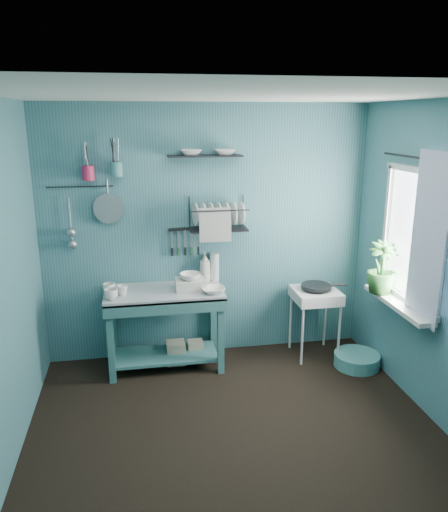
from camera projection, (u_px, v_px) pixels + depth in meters
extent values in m
plane|color=black|center=(237.00, 436.00, 3.83)|extent=(3.20, 3.20, 0.00)
plane|color=silver|center=(240.00, 95.00, 3.16)|extent=(3.20, 3.20, 0.00)
plane|color=#35646C|center=(207.00, 234.00, 4.92)|extent=(3.20, 0.00, 3.20)
plane|color=#35646C|center=(311.00, 394.00, 2.07)|extent=(3.20, 0.00, 3.20)
plane|color=#35646C|center=(445.00, 270.00, 3.77)|extent=(0.00, 3.00, 3.00)
cube|color=#2F6464|center=(165.00, 329.00, 4.81)|extent=(1.16, 0.67, 0.79)
imported|color=silver|center=(111.00, 294.00, 4.45)|extent=(0.12, 0.12, 0.10)
imported|color=silver|center=(122.00, 290.00, 4.57)|extent=(0.14, 0.14, 0.09)
imported|color=silver|center=(109.00, 289.00, 4.60)|extent=(0.17, 0.17, 0.10)
cube|color=beige|center=(190.00, 285.00, 4.71)|extent=(0.28, 0.22, 0.10)
imported|color=silver|center=(190.00, 276.00, 4.69)|extent=(0.20, 0.19, 0.06)
imported|color=beige|center=(205.00, 267.00, 4.92)|extent=(0.12, 0.12, 0.30)
cylinder|color=silver|center=(214.00, 267.00, 4.96)|extent=(0.09, 0.09, 0.28)
imported|color=silver|center=(213.00, 290.00, 4.63)|extent=(0.22, 0.22, 0.05)
cube|color=silver|center=(314.00, 323.00, 5.06)|extent=(0.50, 0.50, 0.70)
cylinder|color=black|center=(316.00, 286.00, 4.95)|extent=(0.30, 0.30, 0.03)
cube|color=black|center=(185.00, 229.00, 4.83)|extent=(0.32, 0.05, 0.03)
cube|color=black|center=(218.00, 214.00, 4.75)|extent=(0.55, 0.24, 0.32)
cube|color=black|center=(205.00, 156.00, 4.61)|extent=(0.70, 0.19, 0.01)
imported|color=silver|center=(191.00, 154.00, 4.58)|extent=(0.24, 0.24, 0.05)
imported|color=silver|center=(225.00, 150.00, 4.63)|extent=(0.23, 0.23, 0.05)
cylinder|color=#B52149|center=(88.00, 173.00, 4.49)|extent=(0.11, 0.11, 0.13)
cylinder|color=teal|center=(117.00, 169.00, 4.52)|extent=(0.11, 0.11, 0.13)
cylinder|color=#94979B|center=(109.00, 208.00, 4.63)|extent=(0.28, 0.03, 0.28)
cylinder|color=#94979B|center=(70.00, 214.00, 4.59)|extent=(0.01, 0.01, 0.30)
cylinder|color=#94979B|center=(71.00, 226.00, 4.63)|extent=(0.01, 0.01, 0.30)
cylinder|color=black|center=(80.00, 187.00, 4.56)|extent=(0.60, 0.01, 0.01)
plane|color=white|center=(414.00, 237.00, 4.15)|extent=(0.00, 1.10, 1.10)
cube|color=silver|center=(398.00, 304.00, 4.30)|extent=(0.16, 0.95, 0.04)
plane|color=silver|center=(427.00, 240.00, 3.84)|extent=(0.00, 1.35, 1.35)
cylinder|color=black|center=(417.00, 158.00, 3.97)|extent=(0.02, 1.05, 0.02)
imported|color=#265B24|center=(382.00, 268.00, 4.45)|extent=(0.28, 0.28, 0.47)
cube|color=gray|center=(176.00, 352.00, 4.95)|extent=(0.18, 0.18, 0.22)
cube|color=gray|center=(196.00, 350.00, 5.01)|extent=(0.15, 0.15, 0.20)
cylinder|color=teal|center=(357.00, 360.00, 4.89)|extent=(0.44, 0.44, 0.13)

